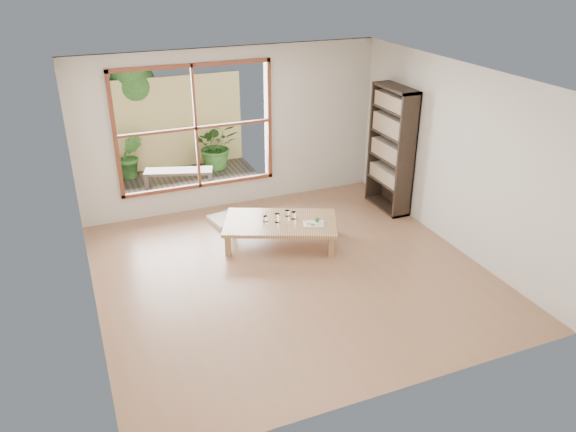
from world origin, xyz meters
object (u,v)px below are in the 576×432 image
Objects in this scene: bookshelf at (391,150)px; garden_bench at (179,173)px; low_table at (280,224)px; food_tray at (314,223)px.

bookshelf is 3.74m from garden_bench.
low_table is 0.91× the size of bookshelf.
garden_bench is at bearing 136.89° from food_tray.
food_tray is at bearing -10.32° from low_table.
low_table is 0.50m from food_tray.
food_tray is (-1.72, -0.79, -0.64)m from bookshelf.
garden_bench reaches higher than low_table.
bookshelf is at bearing 45.71° from food_tray.
food_tray is at bearing -155.23° from bookshelf.
bookshelf is at bearing 37.15° from low_table.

